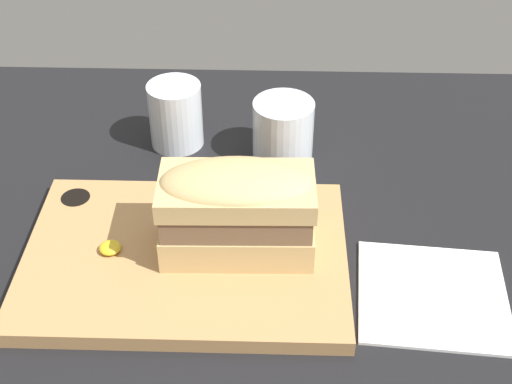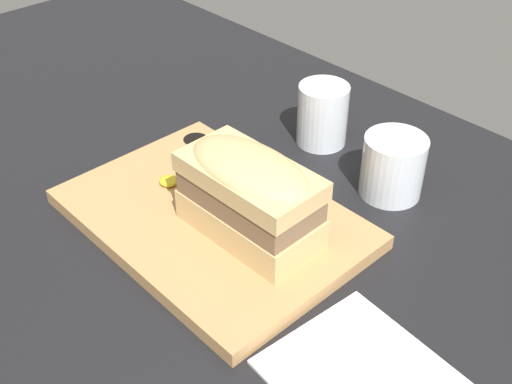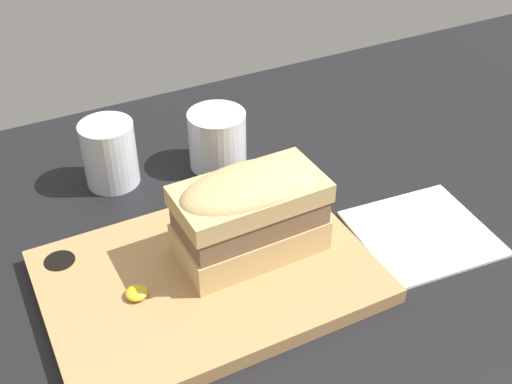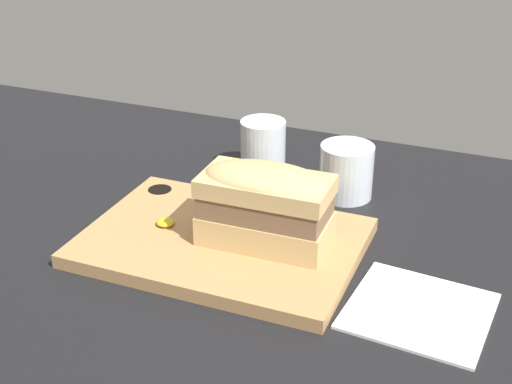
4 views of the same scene
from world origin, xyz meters
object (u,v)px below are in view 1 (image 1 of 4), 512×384
(sandwich, at_px, (237,207))
(water_glass, at_px, (176,119))
(napkin, at_px, (432,292))
(serving_board, at_px, (185,257))
(wine_glass, at_px, (283,133))

(sandwich, distance_m, water_glass, 0.26)
(water_glass, xyz_separation_m, napkin, (0.31, -0.29, -0.04))
(water_glass, bearing_deg, serving_board, -81.34)
(wine_glass, bearing_deg, sandwich, -103.93)
(serving_board, distance_m, napkin, 0.28)
(serving_board, relative_size, water_glass, 3.98)
(serving_board, relative_size, wine_glass, 4.37)
(serving_board, relative_size, napkin, 2.11)
(sandwich, xyz_separation_m, napkin, (0.22, -0.05, -0.08))
(serving_board, height_order, napkin, serving_board)
(serving_board, distance_m, wine_glass, 0.25)
(wine_glass, bearing_deg, serving_board, -117.27)
(sandwich, bearing_deg, wine_glass, 76.07)
(water_glass, relative_size, napkin, 0.53)
(serving_board, distance_m, water_glass, 0.25)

